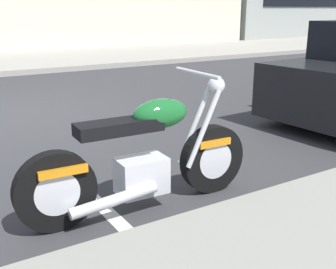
% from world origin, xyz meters
% --- Properties ---
extents(ground_plane, '(260.00, 260.00, 0.00)m').
position_xyz_m(ground_plane, '(0.00, 0.00, 0.00)').
color(ground_plane, '#333335').
extents(sidewalk_far_curb, '(120.00, 5.00, 0.14)m').
position_xyz_m(sidewalk_far_curb, '(12.00, 6.67, 0.07)').
color(sidewalk_far_curb, gray).
rests_on(sidewalk_far_curb, ground).
extents(parking_stall_stripe, '(0.12, 2.20, 0.01)m').
position_xyz_m(parking_stall_stripe, '(0.00, -3.57, 0.00)').
color(parking_stall_stripe, silver).
rests_on(parking_stall_stripe, ground).
extents(parked_motorcycle, '(2.02, 0.62, 1.11)m').
position_xyz_m(parked_motorcycle, '(0.30, -3.79, 0.42)').
color(parked_motorcycle, black).
rests_on(parked_motorcycle, ground).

